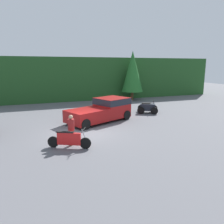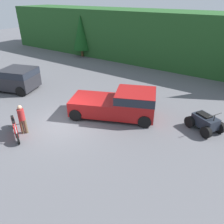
{
  "view_description": "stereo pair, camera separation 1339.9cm",
  "coord_description": "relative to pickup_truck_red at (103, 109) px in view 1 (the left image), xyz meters",
  "views": [
    {
      "loc": [
        -3.09,
        -13.53,
        4.35
      ],
      "look_at": [
        2.52,
        1.41,
        0.95
      ],
      "focal_mm": 35.0,
      "sensor_mm": 36.0,
      "label": 1
    },
    {
      "loc": [
        8.67,
        -7.64,
        6.89
      ],
      "look_at": [
        2.52,
        1.41,
        0.95
      ],
      "focal_mm": 35.0,
      "sensor_mm": 36.0,
      "label": 2
    }
  ],
  "objects": [
    {
      "name": "tree_mid_left",
      "position": [
        6.87,
        9.01,
        2.67
      ],
      "size": [
        2.7,
        2.7,
        6.14
      ],
      "color": "brown",
      "rests_on": "ground_plane"
    },
    {
      "name": "quad_atv",
      "position": [
        4.81,
        1.38,
        -0.45
      ],
      "size": [
        2.26,
        2.03,
        1.23
      ],
      "rotation": [
        0.0,
        0.0,
        -0.51
      ],
      "color": "black",
      "rests_on": "ground_plane"
    },
    {
      "name": "ground_plane",
      "position": [
        -2.27,
        -2.68,
        -0.94
      ],
      "size": [
        80.0,
        80.0,
        0.0
      ],
      "primitive_type": "plane",
      "color": "#5B5B60"
    },
    {
      "name": "rider_person",
      "position": [
        -3.4,
        -4.61,
        -0.0
      ],
      "size": [
        0.5,
        0.5,
        1.72
      ],
      "rotation": [
        0.0,
        0.0,
        -0.77
      ],
      "color": "brown",
      "rests_on": "ground_plane"
    },
    {
      "name": "hillside_backdrop",
      "position": [
        -2.27,
        13.32,
        1.74
      ],
      "size": [
        44.0,
        6.0,
        5.36
      ],
      "color": "#235123",
      "rests_on": "ground_plane"
    },
    {
      "name": "pickup_truck_red",
      "position": [
        0.0,
        0.0,
        0.0
      ],
      "size": [
        5.64,
        4.07,
        1.77
      ],
      "rotation": [
        0.0,
        0.0,
        0.41
      ],
      "color": "maroon",
      "rests_on": "ground_plane"
    },
    {
      "name": "dirt_bike",
      "position": [
        -3.6,
        -5.01,
        -0.47
      ],
      "size": [
        2.17,
        1.25,
        1.12
      ],
      "rotation": [
        0.0,
        0.0,
        -0.47
      ],
      "color": "black",
      "rests_on": "ground_plane"
    }
  ]
}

